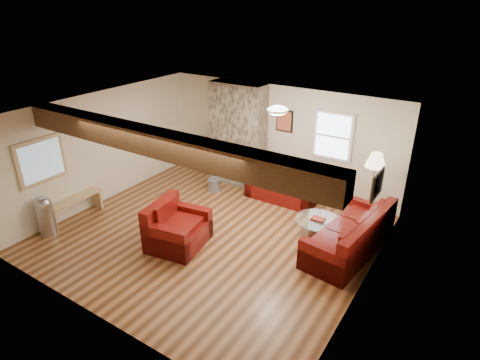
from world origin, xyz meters
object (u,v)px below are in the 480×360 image
object	(u,v)px
armchair_red	(178,225)
floor_lamp	(375,164)
sofa_three	(350,232)
tv_cabinet	(211,163)
coffee_table	(317,229)
television	(210,146)
loveseat	(285,181)

from	to	relation	value
armchair_red	floor_lamp	xyz separation A→B (m)	(2.80, 2.73, 0.92)
sofa_three	floor_lamp	bearing A→B (deg)	-173.03
sofa_three	floor_lamp	distance (m)	1.51
tv_cabinet	floor_lamp	xyz separation A→B (m)	(4.38, -0.44, 1.11)
sofa_three	coffee_table	size ratio (longest dim) A/B	2.42
television	tv_cabinet	bearing A→B (deg)	0.00
coffee_table	television	bearing A→B (deg)	157.46
sofa_three	coffee_table	distance (m)	0.69
tv_cabinet	television	bearing A→B (deg)	0.00
sofa_three	television	world-z (taller)	television
television	floor_lamp	size ratio (longest dim) A/B	0.54
sofa_three	television	distance (m)	4.68
coffee_table	floor_lamp	size ratio (longest dim) A/B	0.56
television	floor_lamp	xyz separation A→B (m)	(4.38, -0.44, 0.62)
tv_cabinet	television	world-z (taller)	television
armchair_red	tv_cabinet	size ratio (longest dim) A/B	1.08
armchair_red	television	distance (m)	3.56
sofa_three	armchair_red	distance (m)	3.19
sofa_three	television	xyz separation A→B (m)	(-4.38, 1.62, 0.33)
armchair_red	tv_cabinet	xyz separation A→B (m)	(-1.59, 3.17, -0.19)
loveseat	tv_cabinet	world-z (taller)	loveseat
coffee_table	floor_lamp	world-z (taller)	floor_lamp
sofa_three	floor_lamp	xyz separation A→B (m)	(0.00, 1.18, 0.94)
coffee_table	tv_cabinet	size ratio (longest dim) A/B	0.90
loveseat	armchair_red	xyz separation A→B (m)	(-0.78, -2.87, -0.00)
coffee_table	floor_lamp	xyz separation A→B (m)	(0.66, 1.10, 1.14)
floor_lamp	tv_cabinet	bearing A→B (deg)	174.24
loveseat	tv_cabinet	distance (m)	2.40
sofa_three	armchair_red	bearing A→B (deg)	-53.81
armchair_red	television	world-z (taller)	television
armchair_red	coffee_table	size ratio (longest dim) A/B	1.21
sofa_three	tv_cabinet	size ratio (longest dim) A/B	2.17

